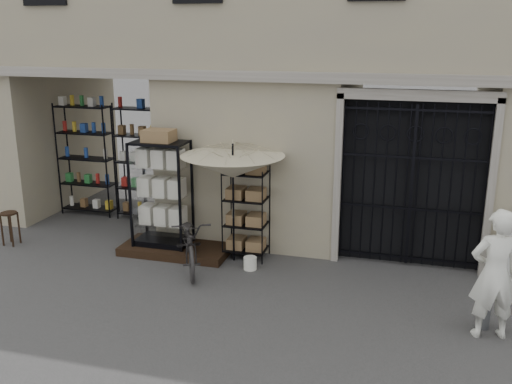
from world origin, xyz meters
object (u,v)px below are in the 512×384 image
(wooden_stool, at_px, (10,228))
(shopkeeper, at_px, (487,335))
(display_cabinet, at_px, (162,199))
(white_bucket, at_px, (250,263))
(steel_bollard, at_px, (486,300))
(bicycle, at_px, (191,268))
(market_umbrella, at_px, (233,160))
(wire_rack, at_px, (246,214))

(wooden_stool, height_order, shopkeeper, wooden_stool)
(display_cabinet, relative_size, wooden_stool, 3.25)
(white_bucket, bearing_deg, steel_bollard, -16.18)
(display_cabinet, relative_size, bicycle, 1.14)
(white_bucket, xyz_separation_m, wooden_stool, (-4.80, -0.09, 0.23))
(white_bucket, relative_size, steel_bollard, 0.27)
(bicycle, distance_m, steel_bollard, 4.82)
(white_bucket, bearing_deg, shopkeeper, -18.97)
(shopkeeper, bearing_deg, bicycle, -27.67)
(market_umbrella, xyz_separation_m, wooden_stool, (-4.40, -0.40, -1.51))
(steel_bollard, bearing_deg, display_cabinet, 165.22)
(wire_rack, xyz_separation_m, shopkeeper, (3.96, -1.81, -0.83))
(wire_rack, height_order, white_bucket, wire_rack)
(shopkeeper, bearing_deg, steel_bollard, -96.40)
(wire_rack, bearing_deg, display_cabinet, 175.19)
(market_umbrella, distance_m, bicycle, 2.02)
(shopkeeper, bearing_deg, display_cabinet, -31.75)
(wire_rack, distance_m, market_umbrella, 1.06)
(wire_rack, xyz_separation_m, market_umbrella, (-0.17, -0.22, 1.02))
(bicycle, distance_m, wooden_stool, 3.80)
(wire_rack, distance_m, steel_bollard, 4.26)
(display_cabinet, xyz_separation_m, white_bucket, (1.80, -0.38, -0.91))
(white_bucket, xyz_separation_m, steel_bollard, (3.71, -1.07, 0.32))
(market_umbrella, relative_size, shopkeeper, 1.42)
(wire_rack, xyz_separation_m, white_bucket, (0.23, -0.52, -0.72))
(market_umbrella, relative_size, bicycle, 1.40)
(wire_rack, xyz_separation_m, steel_bollard, (3.93, -1.60, -0.40))
(market_umbrella, distance_m, white_bucket, 1.81)
(display_cabinet, relative_size, market_umbrella, 0.82)
(wooden_stool, relative_size, shopkeeper, 0.36)
(wire_rack, relative_size, market_umbrella, 0.66)
(bicycle, relative_size, shopkeeper, 1.02)
(display_cabinet, xyz_separation_m, wooden_stool, (-3.00, -0.47, -0.68))
(steel_bollard, bearing_deg, shopkeeper, -81.37)
(wooden_stool, xyz_separation_m, steel_bollard, (8.51, -0.98, 0.09))
(display_cabinet, relative_size, steel_bollard, 2.44)
(market_umbrella, distance_m, wooden_stool, 4.67)
(bicycle, height_order, shopkeeper, bicycle)
(white_bucket, height_order, bicycle, bicycle)
(market_umbrella, distance_m, steel_bollard, 4.55)
(white_bucket, relative_size, bicycle, 0.12)
(white_bucket, xyz_separation_m, shopkeeper, (3.74, -1.28, -0.11))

